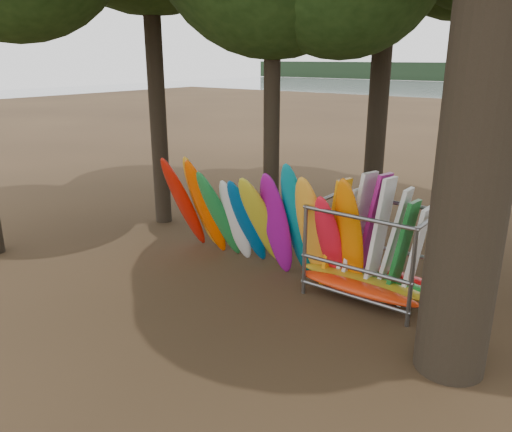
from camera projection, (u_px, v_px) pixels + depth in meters
The scene contains 3 objects.
ground at pixel (244, 296), 11.41m from camera, with size 120.00×120.00×0.00m, color #47331E.
kayak_row at pixel (259, 221), 12.40m from camera, with size 5.77×2.03×3.17m.
storage_rack at pixel (370, 255), 11.14m from camera, with size 3.21×1.60×2.86m.
Camera 1 is at (6.44, -8.04, 5.23)m, focal length 35.00 mm.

